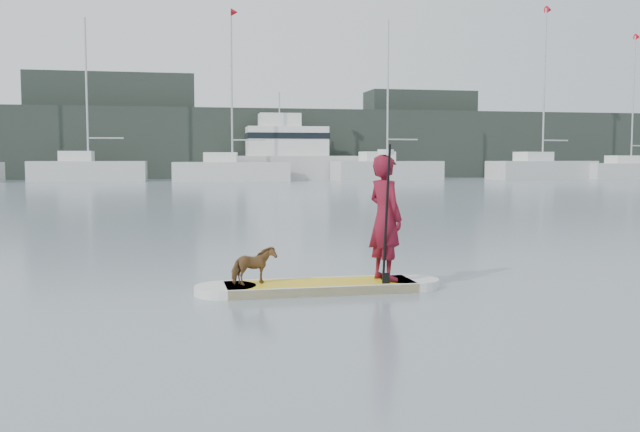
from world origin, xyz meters
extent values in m
plane|color=slate|center=(0.00, 0.00, 0.00)|extent=(140.00, 140.00, 0.00)
cube|color=gold|center=(-2.81, -1.41, 0.06)|extent=(2.51, 0.82, 0.12)
cylinder|color=silver|center=(-4.06, -1.42, 0.06)|extent=(0.80, 0.80, 0.12)
cylinder|color=silver|center=(-1.56, -1.40, 0.06)|extent=(0.80, 0.80, 0.12)
cube|color=silver|center=(-2.81, -1.04, 0.06)|extent=(2.50, 0.08, 0.12)
cube|color=silver|center=(-2.81, -1.78, 0.06)|extent=(2.50, 0.08, 0.12)
imported|color=maroon|center=(-1.91, -1.40, 0.96)|extent=(0.58, 0.71, 1.69)
cylinder|color=silver|center=(-1.91, -1.40, 1.84)|extent=(0.22, 0.22, 0.07)
imported|color=brown|center=(-3.69, -1.42, 0.37)|extent=(0.64, 0.48, 0.49)
cylinder|color=black|center=(-1.98, -1.68, 1.00)|extent=(0.04, 0.30, 1.89)
cube|color=black|center=(-1.98, -1.68, 0.10)|extent=(0.10, 0.02, 0.32)
cube|color=beige|center=(-11.14, 45.83, 0.76)|extent=(8.55, 2.98, 1.53)
cube|color=white|center=(-11.99, 45.85, 1.91)|extent=(2.42, 2.03, 0.76)
cylinder|color=#B7B7BC|center=(-11.14, 45.83, 6.87)|extent=(0.15, 0.15, 10.69)
cylinder|color=#B7B7BC|center=(-9.83, 45.81, 3.27)|extent=(2.62, 0.15, 0.11)
cube|color=beige|center=(-0.45, 43.86, 0.73)|extent=(9.05, 3.87, 1.46)
cube|color=white|center=(-1.31, 43.98, 1.83)|extent=(2.69, 2.21, 0.73)
cylinder|color=#B7B7BC|center=(-0.45, 43.86, 7.10)|extent=(0.15, 0.15, 11.27)
cylinder|color=#B7B7BC|center=(0.79, 43.69, 3.13)|extent=(2.50, 0.44, 0.10)
cone|color=#BA0B19|center=(-0.19, 43.82, 12.63)|extent=(0.60, 0.65, 0.58)
cube|color=beige|center=(11.85, 44.07, 0.76)|extent=(8.86, 3.54, 1.51)
cube|color=white|center=(10.99, 44.00, 1.89)|extent=(2.58, 2.17, 0.76)
cylinder|color=#B7B7BC|center=(11.85, 44.07, 7.03)|extent=(0.15, 0.15, 11.03)
cylinder|color=#B7B7BC|center=(13.14, 44.18, 3.24)|extent=(2.59, 0.33, 0.11)
cube|color=beige|center=(25.48, 44.38, 0.76)|extent=(9.89, 4.54, 1.52)
cube|color=white|center=(24.55, 44.20, 1.89)|extent=(2.99, 2.43, 0.76)
cylinder|color=#B7B7BC|center=(25.48, 44.38, 7.80)|extent=(0.15, 0.15, 12.56)
cylinder|color=#B7B7BC|center=(26.76, 44.62, 3.25)|extent=(2.57, 0.59, 0.11)
cone|color=#BA0B19|center=(25.75, 44.43, 13.97)|extent=(0.64, 0.70, 0.61)
cube|color=beige|center=(5.44, 47.24, 0.97)|extent=(11.89, 3.86, 1.94)
cube|color=white|center=(4.26, 47.26, 3.12)|extent=(6.55, 3.04, 2.37)
cube|color=white|center=(3.67, 47.27, 4.84)|extent=(3.35, 2.07, 1.08)
cube|color=black|center=(4.26, 47.26, 3.55)|extent=(6.67, 3.11, 0.48)
cylinder|color=#B7B7BC|center=(3.67, 47.27, 6.24)|extent=(0.11, 0.11, 1.72)
cube|color=black|center=(0.00, 53.00, 3.00)|extent=(90.00, 6.00, 6.00)
cube|color=black|center=(-10.00, 54.00, 4.50)|extent=(14.00, 4.00, 9.00)
cube|color=black|center=(18.00, 54.00, 4.00)|extent=(10.00, 4.00, 8.00)
cube|color=beige|center=(33.70, 44.24, 0.66)|extent=(8.75, 3.17, 1.32)
cube|color=white|center=(32.84, 44.17, 1.65)|extent=(2.54, 1.91, 0.66)
cylinder|color=#B7B7BC|center=(33.70, 44.24, 6.71)|extent=(0.13, 0.13, 10.78)
cone|color=#BA0B19|center=(33.93, 44.26, 12.00)|extent=(0.51, 0.57, 0.53)
camera|label=1|loc=(-4.66, -10.57, 1.76)|focal=40.00mm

